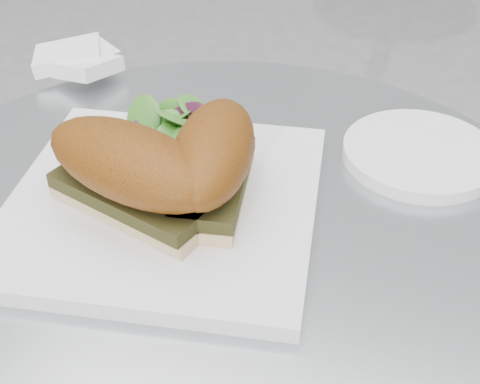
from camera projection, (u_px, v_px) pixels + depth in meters
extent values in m
cylinder|color=#B2B6BA|center=(217.00, 244.00, 0.61)|extent=(0.70, 0.70, 0.02)
cube|color=white|center=(164.00, 203.00, 0.62)|extent=(0.33, 0.33, 0.02)
cube|color=tan|center=(135.00, 203.00, 0.60)|extent=(0.17, 0.10, 0.01)
cube|color=black|center=(134.00, 191.00, 0.59)|extent=(0.16, 0.10, 0.01)
ellipsoid|color=#6E340A|center=(130.00, 163.00, 0.57)|extent=(0.19, 0.12, 0.06)
cube|color=tan|center=(214.00, 192.00, 0.61)|extent=(0.08, 0.14, 0.01)
cube|color=black|center=(214.00, 180.00, 0.61)|extent=(0.08, 0.14, 0.01)
ellipsoid|color=#6E340A|center=(213.00, 151.00, 0.59)|extent=(0.10, 0.17, 0.06)
cylinder|color=white|center=(420.00, 153.00, 0.69)|extent=(0.16, 0.16, 0.01)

